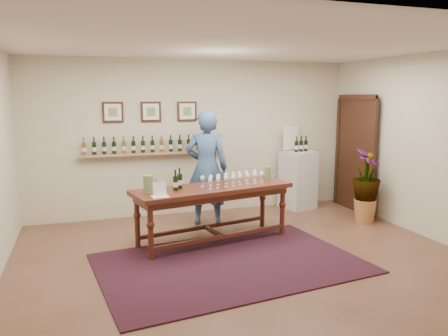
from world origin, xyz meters
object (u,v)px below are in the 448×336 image
object	(u,v)px
tasting_table	(213,195)
person	(207,168)
display_pedestal	(298,180)
potted_plant	(366,186)

from	to	relation	value
tasting_table	person	world-z (taller)	person
display_pedestal	potted_plant	size ratio (longest dim) A/B	1.01
potted_plant	tasting_table	bearing A→B (deg)	-177.10
display_pedestal	person	xyz separation A→B (m)	(-1.98, -0.51, 0.41)
potted_plant	person	world-z (taller)	person
potted_plant	person	size ratio (longest dim) A/B	0.57
tasting_table	potted_plant	size ratio (longest dim) A/B	2.26
tasting_table	display_pedestal	bearing A→B (deg)	21.85
display_pedestal	person	size ratio (longest dim) A/B	0.57
tasting_table	potted_plant	world-z (taller)	potted_plant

